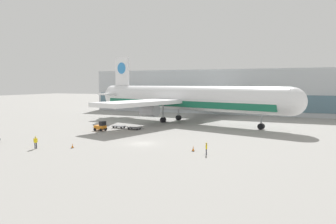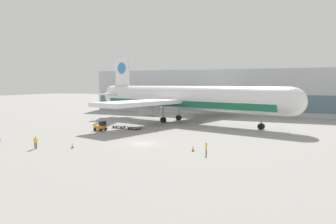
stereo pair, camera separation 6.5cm
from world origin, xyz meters
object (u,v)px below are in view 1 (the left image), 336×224
Objects in this scene: baggage_dolly_second at (119,126)px; traffic_cone_near at (193,148)px; baggage_tug_mid at (101,126)px; baggage_dolly_lead at (100,126)px; ground_crew_near at (36,141)px; baggage_dolly_third at (134,128)px; airplane_main at (182,99)px; ground_crew_far at (206,148)px; traffic_cone_far at (72,146)px.

baggage_dolly_second is 4.91× the size of traffic_cone_near.
baggage_tug_mid reaches higher than baggage_dolly_lead.
baggage_tug_mid is 0.70× the size of baggage_dolly_second.
baggage_dolly_second is 24.33m from ground_crew_near.
baggage_dolly_lead is 2.01× the size of ground_crew_near.
baggage_dolly_lead is 8.49m from baggage_dolly_third.
baggage_dolly_second is at bearing 166.32° from baggage_dolly_third.
traffic_cone_near is (22.82, -16.57, -0.02)m from baggage_dolly_second.
baggage_dolly_lead is (-12.88, -16.11, -5.45)m from airplane_main.
airplane_main reaches higher than baggage_tug_mid.
baggage_dolly_lead is at bearing -119.78° from ground_crew_near.
ground_crew_near reaches higher than traffic_cone_near.
baggage_tug_mid is 1.53× the size of ground_crew_far.
baggage_dolly_third is at bearing 92.97° from traffic_cone_far.
traffic_cone_near is at bearing 157.63° from ground_crew_near.
baggage_dolly_third is 2.01× the size of ground_crew_near.
airplane_main is at bearing 58.44° from baggage_dolly_second.
baggage_tug_mid is at bearing -103.71° from baggage_dolly_second.
ground_crew_far is at bearing -31.74° from baggage_dolly_lead.
ground_crew_near is 2.44× the size of traffic_cone_near.
baggage_dolly_third is 24.16m from traffic_cone_near.
baggage_dolly_lead is 4.91× the size of traffic_cone_near.
airplane_main is at bearing 113.91° from traffic_cone_near.
baggage_dolly_second is (1.11, 5.09, -0.49)m from baggage_tug_mid.
traffic_cone_near is at bearing -31.43° from baggage_dolly_lead.
baggage_tug_mid is 3.42× the size of traffic_cone_near.
ground_crew_far is (24.43, 6.11, -0.11)m from ground_crew_near.
ground_crew_far is (20.88, -17.24, 0.60)m from baggage_dolly_third.
airplane_main is 82.65× the size of traffic_cone_far.
traffic_cone_far is (-3.32, -36.79, -5.50)m from airplane_main.
baggage_dolly_second and baggage_dolly_third have the same top height.
traffic_cone_near is (14.04, -31.67, -5.47)m from airplane_main.
ground_crew_near is 23.32m from traffic_cone_near.
baggage_dolly_lead is at bearing 178.96° from baggage_dolly_third.
airplane_main is 15.31× the size of baggage_dolly_third.
baggage_dolly_third is at bearing 43.26° from baggage_tug_mid.
baggage_dolly_lead is 23.83m from ground_crew_near.
baggage_dolly_second is at bearing 12.38° from baggage_dolly_lead.
airplane_main is 75.09× the size of traffic_cone_near.
baggage_dolly_third is at bearing 33.29° from ground_crew_far.
traffic_cone_far reaches higher than baggage_dolly_third.
traffic_cone_far is at bearing -62.14° from baggage_tug_mid.
airplane_main is at bearing -143.15° from ground_crew_near.
airplane_main reaches higher than ground_crew_far.
ground_crew_near is at bearing -89.43° from baggage_dolly_second.
baggage_dolly_second is 5.40× the size of traffic_cone_far.
ground_crew_near is 25.18m from ground_crew_far.
baggage_dolly_second is (4.11, 1.01, 0.00)m from baggage_dolly_lead.
baggage_dolly_second is at bearing 144.01° from traffic_cone_near.
traffic_cone_far is (-19.80, -3.49, -0.65)m from ground_crew_far.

